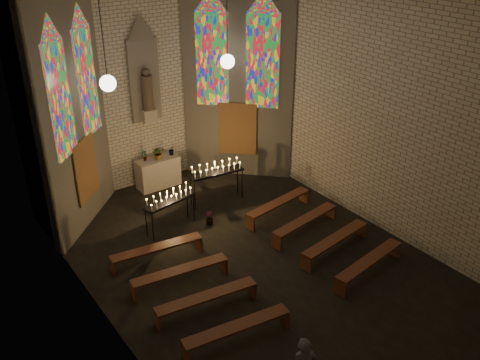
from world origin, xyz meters
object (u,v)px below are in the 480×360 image
votive_stand_right (216,170)px  altar (158,172)px  votive_stand_left (169,199)px  aisle_flower_pot (209,218)px

votive_stand_right → altar: bearing=125.3°
votive_stand_left → votive_stand_right: votive_stand_right is taller
altar → aisle_flower_pot: 3.02m
aisle_flower_pot → votive_stand_left: (-1.04, 0.43, 0.79)m
altar → aisle_flower_pot: size_ratio=3.34×
altar → votive_stand_left: bearing=-110.5°
aisle_flower_pot → votive_stand_right: bearing=47.5°
altar → votive_stand_right: size_ratio=0.79×
altar → votive_stand_right: bearing=-62.9°
votive_stand_right → aisle_flower_pot: bearing=-124.2°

